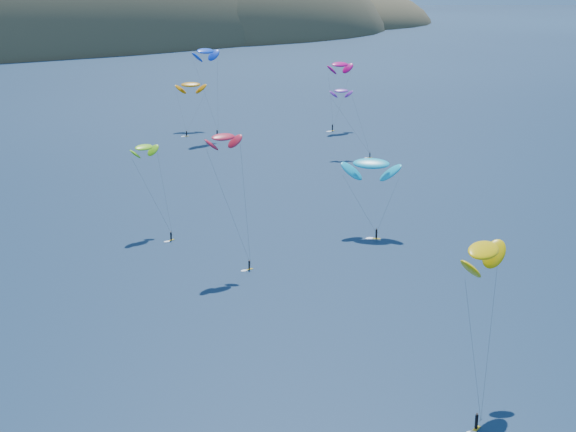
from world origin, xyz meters
The scene contains 8 objects.
kitesurfer_2 centered at (5.66, 30.96, 18.25)m, with size 12.74×12.49×20.91m.
kitesurfer_3 centered at (-9.23, 111.61, 16.65)m, with size 7.07×12.48×18.52m.
kitesurfer_4 centered at (37.52, 188.79, 25.95)m, with size 11.19×8.20×28.83m.
kitesurfer_5 centered at (29.52, 89.09, 13.65)m, with size 11.92×11.78×16.77m.
kitesurfer_6 centered at (60.64, 148.81, 17.61)m, with size 8.14×11.80×19.38m.
kitesurfer_8 centered at (80.35, 180.53, 20.32)m, with size 11.11×7.49×23.11m.
kitesurfer_9 centered at (-3.40, 86.54, 22.78)m, with size 7.23×7.96×24.79m.
kitesurfer_11 centered at (37.90, 202.43, 14.11)m, with size 12.37×15.11×16.76m.
Camera 1 is at (-59.26, -37.32, 51.63)m, focal length 50.00 mm.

